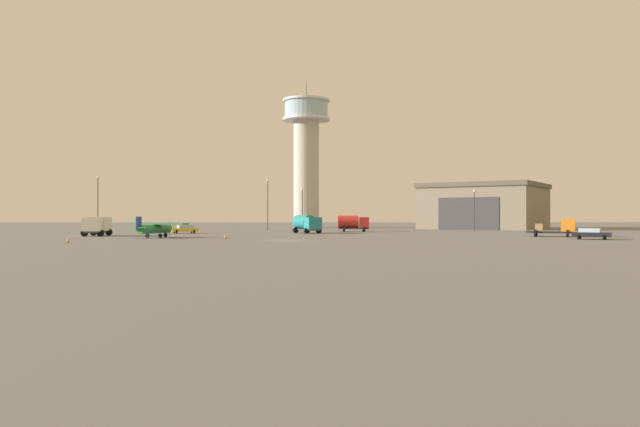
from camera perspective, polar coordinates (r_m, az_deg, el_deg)
ground_plane at (r=69.44m, az=-3.26°, el=-2.61°), size 400.00×400.00×0.00m
control_tower at (r=145.63m, az=-1.32°, el=6.07°), size 11.50×11.50×35.28m
hangar at (r=137.00m, az=15.50°, el=0.66°), size 32.58×32.20×10.00m
airplane_green at (r=81.31m, az=-15.63°, el=-1.33°), size 9.20×7.32×2.81m
truck_flatbed_orange at (r=88.33m, az=21.89°, el=-1.30°), size 6.67×4.75×2.48m
truck_box_white at (r=91.05m, az=-20.59°, el=-1.04°), size 3.31×6.10×2.73m
truck_fuel_tanker_red at (r=108.48m, az=3.15°, el=-0.88°), size 5.64×3.19×2.98m
truck_fuel_tanker_teal at (r=99.23m, az=-1.32°, el=-0.92°), size 4.98×6.75×3.04m
car_yellow at (r=100.57m, az=-12.87°, el=-1.45°), size 4.75×3.51×1.37m
car_black at (r=80.16m, az=24.59°, el=-1.75°), size 4.61×3.94×1.37m
light_post_west at (r=123.97m, az=-1.71°, el=0.84°), size 0.44×0.44×8.75m
light_post_east at (r=114.85m, az=14.60°, el=0.68°), size 0.44×0.44×7.80m
light_post_north at (r=118.57m, az=-20.55°, el=1.29°), size 0.44×0.44×10.29m
light_post_centre at (r=118.72m, az=-5.05°, el=1.25°), size 0.44×0.44×10.21m
traffic_cone_near_left at (r=75.46m, az=-9.09°, el=-2.18°), size 0.36×0.36×0.65m
traffic_cone_near_right at (r=70.20m, az=-23.04°, el=-2.31°), size 0.36×0.36×0.63m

